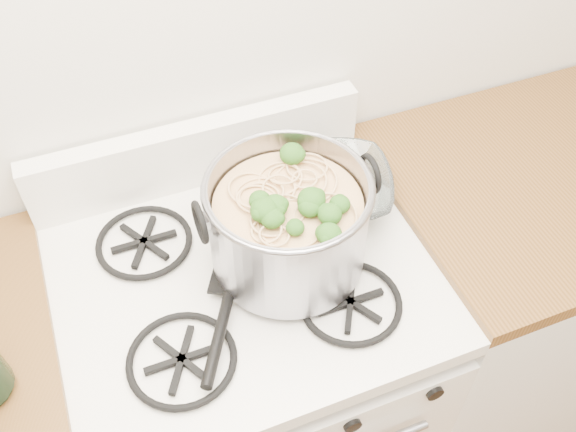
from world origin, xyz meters
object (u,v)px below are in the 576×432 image
Objects in this scene: gas_range at (253,383)px; stock_pot at (288,224)px; spatula at (235,271)px; glass_bowl at (331,193)px.

gas_range is 2.64× the size of stock_pot.
glass_bowl is at bearing 54.66° from spatula.
stock_pot is 1.13× the size of spatula.
glass_bowl is at bearing 25.46° from gas_range.
spatula is at bearing -178.12° from stock_pot.
stock_pot is 0.15m from spatula.
stock_pot reaches higher than spatula.
spatula is 2.94× the size of glass_bowl.
glass_bowl is (0.15, 0.12, -0.09)m from stock_pot.
stock_pot is at bearing 31.55° from spatula.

